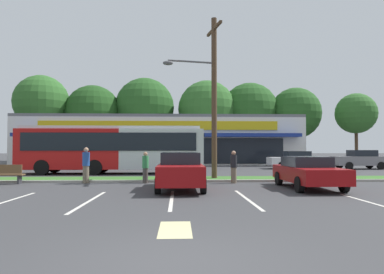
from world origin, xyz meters
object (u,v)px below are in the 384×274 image
Objects in this scene: bus_stop_bench at (6,174)px; car_1 at (180,170)px; utility_pole at (211,92)px; pedestrian_near_bench at (234,167)px; city_bus at (113,148)px; pedestrian_mid at (145,167)px; pedestrian_by_pole at (86,165)px; car_4 at (360,159)px; car_0 at (308,172)px; car_5 at (295,160)px; car_2 at (63,160)px.

car_1 is at bearing 163.25° from bus_stop_bench.
utility_pole reaches higher than pedestrian_near_bench.
city_bus is 10.10m from pedestrian_near_bench.
car_1 is 3.04× the size of pedestrian_mid.
car_1 is at bearing -92.38° from pedestrian_mid.
pedestrian_by_pole reaches higher than bus_stop_bench.
bus_stop_bench is at bearing -170.51° from utility_pole.
car_4 is 17.11m from pedestrian_near_bench.
car_1 reaches higher than car_0.
city_bus is 15.48m from car_5.
car_0 is (10.19, -9.33, -1.04)m from city_bus.
car_1 is at bearing -63.90° from city_bus.
city_bus reaches higher than car_5.
utility_pole is 6.98m from car_0.
car_0 is 15.26m from car_5.
city_bus is 7.95× the size of pedestrian_mid.
car_2 is at bearing -133.78° from car_0.
car_0 is at bearing 73.54° from car_5.
car_0 is 2.93× the size of pedestrian_mid.
car_2 is (-15.34, 14.70, 0.04)m from car_0.
bus_stop_bench is 0.99× the size of pedestrian_near_bench.
utility_pole is 2.09× the size of car_4.
pedestrian_mid is (8.04, -12.15, 0.02)m from car_2.
pedestrian_by_pole is (-4.73, 2.83, 0.10)m from car_1.
pedestrian_by_pole is (-10.28, 2.70, 0.17)m from car_0.
pedestrian_near_bench is at bearing -43.31° from city_bus.
pedestrian_mid is (-7.30, 2.55, 0.06)m from car_0.
utility_pole is 5.03× the size of pedestrian_by_pole.
pedestrian_by_pole is at bearing -90.80° from city_bus.
bus_stop_bench is at bearing 26.06° from car_4.
car_0 is 7.73m from pedestrian_mid.
pedestrian_mid reaches higher than car_2.
pedestrian_mid is (-16.98, -11.49, -0.02)m from car_4.
car_1 is 17.78m from car_2.
utility_pole is at bearing 157.94° from car_1.
pedestrian_mid reaches higher than car_0.
car_1 is 20.82m from car_4.
car_4 is (13.51, 9.90, -4.03)m from utility_pole.
city_bus is 6.97× the size of pedestrian_by_pole.
car_5 reaches higher than car_0.
car_1 is 1.09× the size of car_5.
city_bus reaches higher than car_1.
car_4 is at bearing -57.54° from pedestrian_by_pole.
pedestrian_mid reaches higher than car_5.
car_0 is at bearing -47.27° from utility_pole.
car_5 is at bearing -146.42° from bus_stop_bench.
pedestrian_near_bench is (-2.87, 2.42, 0.09)m from car_0.
car_4 is at bearing 173.65° from car_5.
pedestrian_near_bench is at bearing 133.64° from car_1.
car_5 is (-5.36, 0.60, -0.04)m from car_4.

